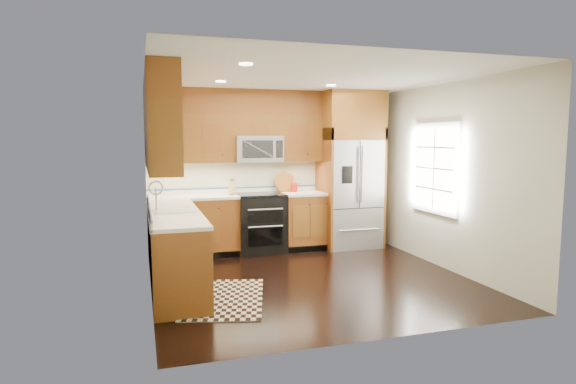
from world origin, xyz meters
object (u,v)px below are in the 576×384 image
object	(u,v)px
knife_block	(232,188)
utensil_crock	(294,186)
range	(260,223)
rug	(225,298)
refrigerator	(350,170)

from	to	relation	value
knife_block	utensil_crock	bearing A→B (deg)	4.07
utensil_crock	range	bearing A→B (deg)	-167.04
rug	knife_block	bearing A→B (deg)	91.66
rug	utensil_crock	xyz separation A→B (m)	(1.57, 2.28, 1.04)
rug	knife_block	size ratio (longest dim) A/B	5.61
range	rug	world-z (taller)	range
refrigerator	knife_block	size ratio (longest dim) A/B	10.21
refrigerator	rug	size ratio (longest dim) A/B	1.82
refrigerator	knife_block	distance (m)	2.01
refrigerator	rug	xyz separation A→B (m)	(-2.50, -2.10, -1.30)
refrigerator	rug	distance (m)	3.51
rug	knife_block	distance (m)	2.49
range	utensil_crock	world-z (taller)	utensil_crock
refrigerator	rug	world-z (taller)	refrigerator
refrigerator	utensil_crock	size ratio (longest dim) A/B	8.40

